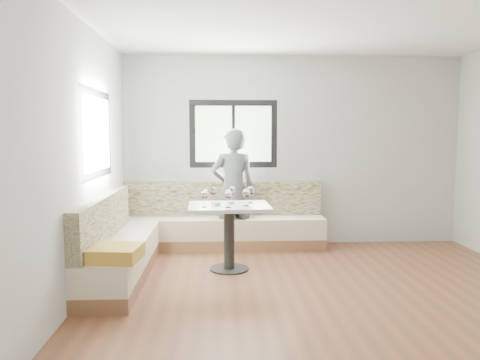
# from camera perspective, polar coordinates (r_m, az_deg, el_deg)

# --- Properties ---
(room) EXTENTS (5.01, 5.01, 2.81)m
(room) POSITION_cam_1_polar(r_m,az_deg,el_deg) (4.65, 10.35, 2.62)
(room) COLOR brown
(room) RESTS_ON ground
(banquette) EXTENTS (2.90, 2.80, 0.95)m
(banquette) POSITION_cam_1_polar(r_m,az_deg,el_deg) (6.22, -6.95, -6.64)
(banquette) COLOR brown
(banquette) RESTS_ON ground
(table) EXTENTS (1.00, 0.79, 0.80)m
(table) POSITION_cam_1_polar(r_m,az_deg,el_deg) (5.67, -1.34, -5.05)
(table) COLOR black
(table) RESTS_ON ground
(person) EXTENTS (0.67, 0.49, 1.73)m
(person) POSITION_cam_1_polar(r_m,az_deg,el_deg) (6.65, -0.84, -1.16)
(person) COLOR #515558
(person) RESTS_ON ground
(olive_ramekin) EXTENTS (0.11, 0.11, 0.04)m
(olive_ramekin) POSITION_cam_1_polar(r_m,az_deg,el_deg) (5.60, -2.92, -2.88)
(olive_ramekin) COLOR white
(olive_ramekin) RESTS_ON table
(wine_glass_a) EXTENTS (0.09, 0.09, 0.21)m
(wine_glass_a) POSITION_cam_1_polar(r_m,az_deg,el_deg) (5.45, -4.34, -1.81)
(wine_glass_a) COLOR white
(wine_glass_a) RESTS_ON table
(wine_glass_b) EXTENTS (0.09, 0.09, 0.21)m
(wine_glass_b) POSITION_cam_1_polar(r_m,az_deg,el_deg) (5.42, -1.44, -1.84)
(wine_glass_b) COLOR white
(wine_glass_b) RESTS_ON table
(wine_glass_c) EXTENTS (0.09, 0.09, 0.21)m
(wine_glass_c) POSITION_cam_1_polar(r_m,az_deg,el_deg) (5.53, 0.75, -1.69)
(wine_glass_c) COLOR white
(wine_glass_c) RESTS_ON table
(wine_glass_d) EXTENTS (0.09, 0.09, 0.21)m
(wine_glass_d) POSITION_cam_1_polar(r_m,az_deg,el_deg) (5.75, -1.05, -1.41)
(wine_glass_d) COLOR white
(wine_glass_d) RESTS_ON table
(wine_glass_e) EXTENTS (0.09, 0.09, 0.21)m
(wine_glass_e) POSITION_cam_1_polar(r_m,az_deg,el_deg) (5.76, 1.30, -1.40)
(wine_glass_e) COLOR white
(wine_glass_e) RESTS_ON table
(wine_glass_f) EXTENTS (0.09, 0.09, 0.21)m
(wine_glass_f) POSITION_cam_1_polar(r_m,az_deg,el_deg) (5.78, -3.29, -1.38)
(wine_glass_f) COLOR white
(wine_glass_f) RESTS_ON table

